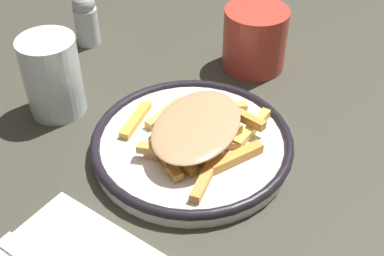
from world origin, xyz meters
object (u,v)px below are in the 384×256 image
Objects in this scene: fries_heap at (197,132)px; water_glass at (52,76)px; salt_shaker at (86,18)px; plate at (192,144)px; coffee_mug at (255,38)px.

fries_heap is 1.64× the size of water_glass.
plate is at bearing -111.90° from salt_shaker.
coffee_mug reaches higher than plate.
water_glass is at bearing 146.88° from coffee_mug.
water_glass is 1.25× the size of salt_shaker.
fries_heap is (-0.00, -0.01, 0.02)m from plate.
coffee_mug is at bearing 9.57° from plate.
water_glass is 0.30m from coffee_mug.
water_glass is 0.88× the size of coffee_mug.
plate is 1.40× the size of fries_heap.
plate is 2.86× the size of salt_shaker.
water_glass is at bearing -149.51° from salt_shaker.
salt_shaker is at bearing 68.10° from plate.
coffee_mug is (0.21, 0.04, 0.01)m from fries_heap.
plate is 0.21m from water_glass.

